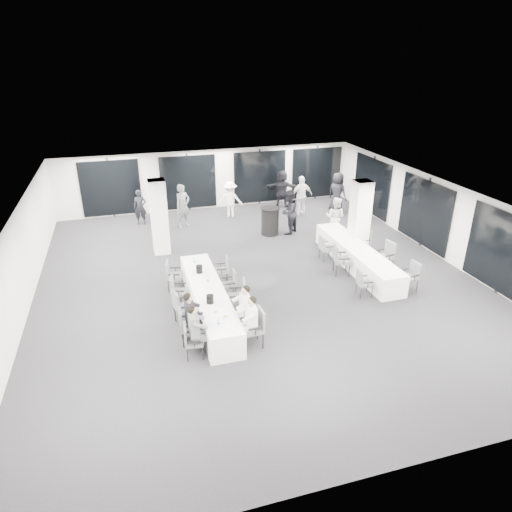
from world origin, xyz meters
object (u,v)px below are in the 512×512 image
at_px(chair_side_left_mid, 339,258).
at_px(standing_guest_b, 289,209).
at_px(chair_side_left_far, 325,247).
at_px(chair_main_right_mid, 239,295).
at_px(standing_guest_c, 230,197).
at_px(standing_guest_d, 302,193).
at_px(chair_side_right_mid, 386,254).
at_px(standing_guest_a, 183,203).
at_px(banquet_table_main, 209,301).
at_px(chair_main_left_mid, 181,305).
at_px(chair_main_right_far, 223,268).
at_px(chair_main_left_near, 191,339).
at_px(standing_guest_f, 282,186).
at_px(chair_side_right_far, 364,240).
at_px(chair_main_right_near, 256,325).
at_px(chair_main_left_fourth, 177,290).
at_px(chair_main_left_second, 186,324).
at_px(ice_bucket_near, 210,299).
at_px(chair_side_left_near, 363,281).
at_px(chair_main_right_second, 249,316).
at_px(standing_guest_h, 335,215).
at_px(chair_main_right_fourth, 231,282).
at_px(banquet_table_side, 357,257).
at_px(chair_side_right_near, 411,274).
at_px(ice_bucket_far, 199,269).
at_px(standing_guest_g, 140,205).
at_px(standing_guest_e, 337,190).
at_px(chair_main_left_far, 172,273).
at_px(cocktail_table, 270,221).

distance_m(chair_side_left_mid, standing_guest_b, 4.12).
bearing_deg(chair_side_left_far, chair_main_right_mid, -57.99).
bearing_deg(standing_guest_c, standing_guest_d, -172.55).
distance_m(chair_side_right_mid, standing_guest_a, 8.78).
bearing_deg(standing_guest_d, banquet_table_main, 45.23).
distance_m(chair_main_left_mid, chair_main_right_far, 2.72).
xyz_separation_m(chair_main_left_near, standing_guest_f, (6.15, 10.73, 0.52)).
bearing_deg(standing_guest_d, chair_side_right_far, 90.14).
xyz_separation_m(standing_guest_a, standing_guest_c, (2.25, 0.67, -0.12)).
xyz_separation_m(chair_main_right_far, standing_guest_d, (4.98, 5.70, 0.52)).
relative_size(banquet_table_main, chair_main_right_near, 4.86).
xyz_separation_m(chair_main_left_fourth, standing_guest_d, (6.64, 6.79, 0.49)).
bearing_deg(chair_side_left_mid, chair_side_left_far, -166.88).
relative_size(chair_main_left_fourth, standing_guest_d, 0.46).
xyz_separation_m(chair_main_left_second, chair_main_right_far, (1.66, 3.07, -0.06)).
xyz_separation_m(chair_main_left_mid, standing_guest_c, (3.42, 8.45, 0.34)).
relative_size(chair_main_left_mid, ice_bucket_near, 4.47).
relative_size(chair_main_left_fourth, chair_main_right_far, 1.05).
bearing_deg(standing_guest_c, banquet_table_main, 90.28).
bearing_deg(chair_side_left_near, chair_main_right_second, -69.75).
relative_size(chair_main_left_fourth, standing_guest_h, 0.50).
bearing_deg(chair_main_right_far, chair_main_left_fourth, 130.65).
distance_m(chair_main_right_mid, standing_guest_d, 9.18).
height_order(chair_main_left_mid, chair_side_right_far, chair_main_left_mid).
bearing_deg(chair_main_right_fourth, ice_bucket_near, 150.25).
relative_size(banquet_table_side, standing_guest_b, 2.37).
xyz_separation_m(chair_main_right_second, chair_side_right_near, (5.57, 0.90, 0.02)).
bearing_deg(chair_side_left_near, standing_guest_b, -170.38).
relative_size(chair_main_left_second, chair_main_right_far, 1.11).
distance_m(chair_main_left_mid, chair_main_right_near, 2.27).
distance_m(chair_main_right_mid, standing_guest_c, 8.50).
bearing_deg(chair_main_right_mid, chair_main_left_second, 134.63).
xyz_separation_m(chair_side_right_far, standing_guest_c, (-3.81, 5.47, 0.39)).
bearing_deg(ice_bucket_far, standing_guest_d, 47.02).
distance_m(chair_side_left_near, chair_side_right_far, 3.38).
bearing_deg(chair_side_left_mid, chair_main_right_mid, -55.45).
relative_size(banquet_table_side, chair_main_left_second, 5.06).
relative_size(chair_main_right_near, standing_guest_h, 0.55).
relative_size(chair_main_left_mid, chair_side_right_near, 1.09).
bearing_deg(standing_guest_a, chair_main_right_second, -114.03).
distance_m(chair_main_right_second, standing_guest_g, 9.83).
distance_m(chair_side_left_mid, chair_side_left_far, 1.20).
bearing_deg(standing_guest_f, ice_bucket_near, 85.03).
bearing_deg(standing_guest_e, banquet_table_main, 102.21).
xyz_separation_m(chair_main_left_far, standing_guest_e, (8.37, 5.58, 0.51)).
relative_size(standing_guest_d, ice_bucket_far, 8.77).
relative_size(standing_guest_e, ice_bucket_far, 9.09).
xyz_separation_m(chair_side_left_mid, standing_guest_a, (-4.39, 6.14, 0.46)).
distance_m(banquet_table_side, chair_main_right_second, 5.56).
relative_size(cocktail_table, standing_guest_e, 0.54).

